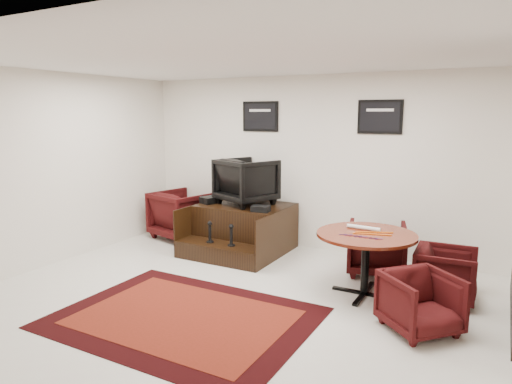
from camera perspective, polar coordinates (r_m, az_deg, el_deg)
ground at (r=5.62m, az=-3.44°, el=-13.29°), size 6.00×6.00×0.00m
room_shell at (r=5.09m, az=1.00°, el=5.11°), size 6.02×5.02×2.81m
area_rug at (r=5.21m, az=-9.01°, el=-15.23°), size 2.72×2.04×0.01m
shine_podium at (r=7.41m, az=-1.73°, el=-4.72°), size 1.44×1.48×0.74m
shine_chair at (r=7.38m, az=-1.19°, el=1.65°), size 1.02×0.99×0.83m
shoes_pair at (r=7.55m, az=-5.76°, el=-0.98°), size 0.30×0.34×0.11m
polish_kit at (r=6.86m, az=0.59°, el=-2.10°), size 0.28×0.21×0.09m
umbrella_black at (r=7.78m, az=-7.46°, el=-3.31°), size 0.33×0.12×0.89m
umbrella_hooked at (r=7.82m, az=-7.14°, el=-3.54°), size 0.30×0.11×0.81m
armchair_side at (r=8.24m, az=-9.23°, el=-2.50°), size 1.08×1.03×0.93m
meeting_table at (r=5.68m, az=13.61°, el=-5.94°), size 1.19×1.19×0.78m
table_chair_back at (r=6.57m, az=14.85°, el=-6.51°), size 0.92×0.88×0.79m
table_chair_window at (r=5.93m, az=22.63°, el=-9.19°), size 0.66×0.70×0.70m
table_chair_corner at (r=5.03m, az=19.88°, el=-12.57°), size 0.90×0.90×0.68m
paper_roll at (r=5.81m, az=13.31°, el=-4.37°), size 0.42×0.08×0.05m
table_clutter at (r=5.61m, az=14.03°, el=-5.13°), size 0.56×0.40×0.01m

